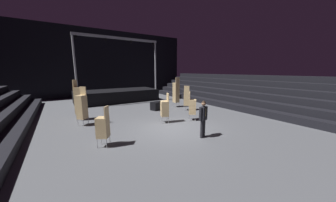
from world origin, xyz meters
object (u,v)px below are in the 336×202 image
object	(u,v)px
man_with_tie	(203,117)
chair_stack_front_right	(165,108)
chair_stack_mid_left	(187,98)
chair_stack_front_left	(82,107)
chair_stack_mid_right	(103,127)
chair_stack_rear_left	(192,106)
chair_stack_rear_right	(79,100)
stage_riser	(117,95)
chair_stack_mid_centre	(176,92)
equipment_road_case	(157,106)

from	to	relation	value
man_with_tie	chair_stack_front_right	distance (m)	2.95
chair_stack_front_right	chair_stack_mid_left	xyz separation A→B (m)	(3.17, 1.80, 0.08)
man_with_tie	chair_stack_front_left	xyz separation A→B (m)	(-4.53, 5.02, 0.11)
man_with_tie	chair_stack_front_right	world-z (taller)	chair_stack_front_right
man_with_tie	chair_stack_front_left	world-z (taller)	chair_stack_front_left
chair_stack_front_right	chair_stack_mid_right	world-z (taller)	chair_stack_front_right
chair_stack_front_right	chair_stack_rear_left	size ratio (longest dim) A/B	1.00
man_with_tie	chair_stack_mid_right	world-z (taller)	man_with_tie
chair_stack_rear_right	stage_riser	bearing A→B (deg)	-179.21
chair_stack_mid_right	stage_riser	bearing A→B (deg)	14.45
chair_stack_front_right	chair_stack_rear_right	xyz separation A→B (m)	(-4.22, 3.42, 0.38)
chair_stack_mid_centre	chair_stack_rear_left	xyz separation A→B (m)	(-1.48, -3.84, -0.38)
man_with_tie	chair_stack_rear_left	world-z (taller)	chair_stack_rear_left
chair_stack_rear_right	equipment_road_case	bearing A→B (deg)	125.31
chair_stack_front_left	equipment_road_case	size ratio (longest dim) A/B	2.47
man_with_tie	chair_stack_rear_left	bearing A→B (deg)	-139.26
chair_stack_mid_right	chair_stack_mid_centre	bearing A→B (deg)	-22.29
chair_stack_mid_right	chair_stack_rear_right	size ratio (longest dim) A/B	0.67
stage_riser	man_with_tie	world-z (taller)	stage_riser
chair_stack_mid_left	chair_stack_front_right	bearing A→B (deg)	-101.05
chair_stack_mid_right	chair_stack_rear_left	bearing A→B (deg)	-46.87
chair_stack_front_left	chair_stack_mid_left	world-z (taller)	chair_stack_front_left
chair_stack_front_left	chair_stack_rear_right	xyz separation A→B (m)	(0.01, 1.33, 0.17)
chair_stack_front_right	chair_stack_mid_left	distance (m)	3.65
chair_stack_front_right	chair_stack_mid_centre	world-z (taller)	chair_stack_mid_centre
stage_riser	chair_stack_mid_right	size ratio (longest dim) A/B	4.63
chair_stack_rear_right	chair_stack_mid_centre	bearing A→B (deg)	126.36
stage_riser	chair_stack_mid_left	distance (m)	7.82
man_with_tie	equipment_road_case	distance (m)	6.29
stage_riser	chair_stack_mid_left	world-z (taller)	stage_riser
chair_stack_front_right	chair_stack_rear_left	xyz separation A→B (m)	(1.73, -0.50, 0.00)
man_with_tie	chair_stack_front_left	size ratio (longest dim) A/B	0.79
chair_stack_front_right	chair_stack_mid_left	size ratio (longest dim) A/B	0.91
chair_stack_mid_right	chair_stack_mid_centre	distance (m)	8.53
chair_stack_rear_left	equipment_road_case	world-z (taller)	chair_stack_rear_left
chair_stack_mid_left	chair_stack_mid_right	bearing A→B (deg)	-106.01
chair_stack_mid_left	chair_stack_rear_right	xyz separation A→B (m)	(-7.39, 1.61, 0.29)
chair_stack_mid_right	chair_stack_rear_right	distance (m)	4.87
chair_stack_mid_centre	chair_stack_front_left	bearing A→B (deg)	-173.52
chair_stack_mid_left	man_with_tie	bearing A→B (deg)	-71.94
chair_stack_front_left	chair_stack_mid_right	xyz separation A→B (m)	(0.38, -3.51, -0.25)
chair_stack_mid_right	chair_stack_mid_centre	world-z (taller)	chair_stack_mid_centre
chair_stack_mid_right	chair_stack_rear_left	xyz separation A→B (m)	(5.59, 0.92, 0.04)
chair_stack_mid_left	chair_stack_rear_right	size ratio (longest dim) A/B	0.77
chair_stack_front_left	chair_stack_front_right	bearing A→B (deg)	-157.51
chair_stack_rear_right	chair_stack_mid_left	bearing A→B (deg)	114.66
man_with_tie	chair_stack_mid_left	size ratio (longest dim) A/B	0.89
chair_stack_front_left	chair_stack_mid_left	size ratio (longest dim) A/B	1.13
chair_stack_rear_left	chair_stack_rear_right	distance (m)	7.14
chair_stack_front_right	equipment_road_case	bearing A→B (deg)	-2.53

